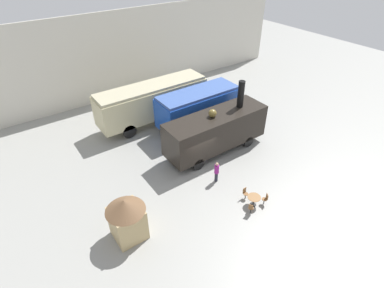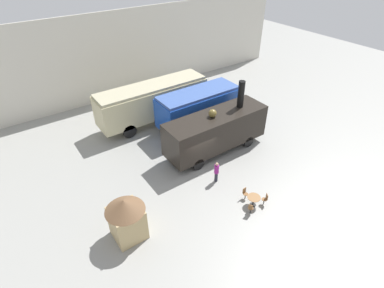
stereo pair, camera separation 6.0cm
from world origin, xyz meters
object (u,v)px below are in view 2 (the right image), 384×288
cafe_chair_0 (251,208)px  ticket_kiosk (126,216)px  visitor_person (216,171)px  streamlined_locomotive (204,105)px  cafe_table_near (254,199)px  passenger_coach_vintage (153,100)px  steam_locomotive (216,130)px

cafe_chair_0 → ticket_kiosk: bearing=125.9°
visitor_person → ticket_kiosk: (-7.39, -0.76, 0.73)m
streamlined_locomotive → cafe_chair_0: size_ratio=10.78×
cafe_table_near → cafe_chair_0: 0.82m
passenger_coach_vintage → ticket_kiosk: 13.57m
passenger_coach_vintage → ticket_kiosk: passenger_coach_vintage is taller
cafe_table_near → ticket_kiosk: bearing=162.1°
passenger_coach_vintage → cafe_chair_0: 14.13m
cafe_table_near → visitor_person: 3.38m
streamlined_locomotive → cafe_table_near: bearing=-109.1°
passenger_coach_vintage → cafe_table_near: size_ratio=11.93×
visitor_person → streamlined_locomotive: bearing=59.4°
passenger_coach_vintage → cafe_table_near: passenger_coach_vintage is taller
streamlined_locomotive → cafe_table_near: 11.00m
cafe_table_near → streamlined_locomotive: bearing=70.9°
visitor_person → cafe_chair_0: bearing=-92.2°
cafe_table_near → visitor_person: size_ratio=0.52×
steam_locomotive → passenger_coach_vintage: bearing=104.6°
cafe_table_near → cafe_chair_0: size_ratio=1.03×
visitor_person → ticket_kiosk: bearing=-174.2°
cafe_table_near → cafe_chair_0: (-0.70, -0.43, -0.07)m
passenger_coach_vintage → steam_locomotive: bearing=-75.4°
ticket_kiosk → passenger_coach_vintage: bearing=54.3°
streamlined_locomotive → cafe_chair_0: bearing=-111.7°
steam_locomotive → visitor_person: (-2.40, -3.08, -1.10)m
visitor_person → passenger_coach_vintage: bearing=87.1°
cafe_table_near → ticket_kiosk: ticket_kiosk is taller
streamlined_locomotive → cafe_table_near: (-3.57, -10.29, -1.55)m
ticket_kiosk → steam_locomotive: bearing=21.4°
passenger_coach_vintage → cafe_table_near: 13.68m
streamlined_locomotive → cafe_table_near: streamlined_locomotive is taller
cafe_chair_0 → passenger_coach_vintage: bearing=55.6°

